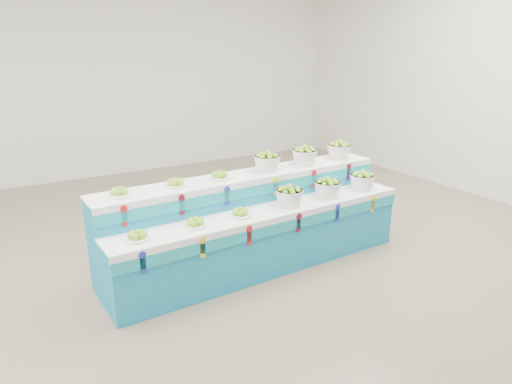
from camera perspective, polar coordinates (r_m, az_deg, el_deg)
ground at (r=5.04m, az=-3.29°, el=-11.11°), size 10.00×10.00×0.00m
back_wall at (r=9.15m, az=-18.93°, el=14.19°), size 10.00×0.00×10.00m
display_stand at (r=5.24m, az=0.00°, el=-3.75°), size 3.60×1.03×1.02m
plate_lower_left at (r=4.38m, az=-14.55°, el=-5.19°), size 0.24×0.24×0.09m
plate_lower_mid at (r=4.58m, az=-7.58°, el=-3.74°), size 0.24×0.24×0.09m
plate_lower_right at (r=4.81m, az=-1.94°, el=-2.52°), size 0.24×0.24×0.09m
basket_lower_left at (r=5.12m, az=4.14°, el=-0.48°), size 0.32×0.32×0.23m
basket_lower_mid at (r=5.46m, az=8.85°, el=0.53°), size 0.32×0.32×0.23m
basket_lower_right at (r=5.85m, az=13.06°, el=1.43°), size 0.32×0.32×0.23m
plate_upper_left at (r=4.68m, az=-16.59°, el=0.03°), size 0.24×0.24×0.09m
plate_upper_mid at (r=4.86m, az=-9.97°, el=1.19°), size 0.24×0.24×0.09m
plate_upper_right at (r=5.08m, az=-4.54°, el=2.12°), size 0.24×0.24×0.09m
basket_upper_left at (r=5.38m, az=1.39°, el=3.80°), size 0.32×0.32×0.23m
basket_upper_mid at (r=5.71m, az=6.06°, el=4.52°), size 0.32×0.32×0.23m
basket_upper_right at (r=6.07m, az=10.29°, el=5.15°), size 0.32×0.32×0.23m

